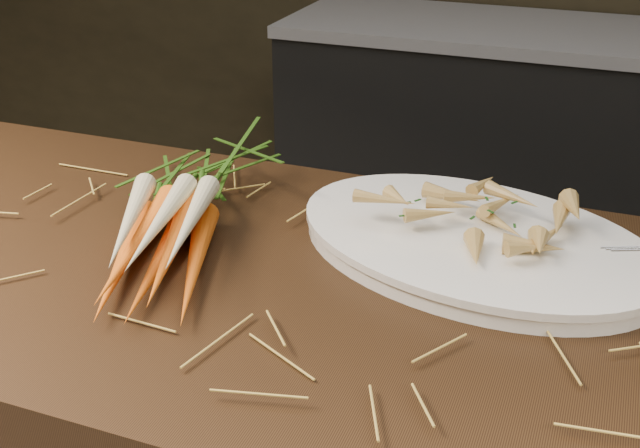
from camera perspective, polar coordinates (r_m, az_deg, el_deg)
The scene contains 6 objects.
back_counter at distance 2.91m, azimuth 15.75°, elevation 5.12°, with size 1.82×0.62×0.84m.
straw_bedding at distance 1.11m, azimuth -8.82°, elevation -1.77°, with size 1.40×0.60×0.02m, color #A7842E, non-canonical shape.
root_veg_bunch at distance 1.19m, azimuth -9.68°, elevation 2.13°, with size 0.32×0.56×0.10m.
serving_platter at distance 1.12m, azimuth 10.83°, elevation -1.48°, with size 0.51×0.34×0.03m, color white, non-canonical shape.
roasted_veg_heap at distance 1.10m, azimuth 11.01°, elevation 0.44°, with size 0.25×0.18×0.06m, color #9D723F, non-canonical shape.
serving_fork at distance 1.04m, azimuth 19.22°, elevation -3.89°, with size 0.02×0.19×0.00m, color silver.
Camera 1 is at (0.51, -0.54, 1.43)m, focal length 45.00 mm.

